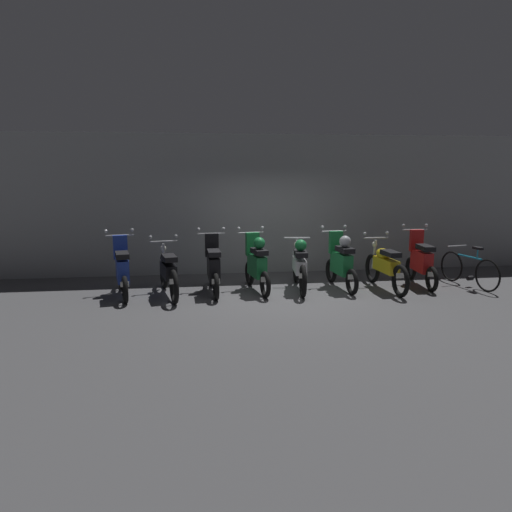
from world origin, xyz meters
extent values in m
plane|color=#4C4C4F|center=(0.00, 0.00, 0.00)|extent=(80.00, 80.00, 0.00)
cube|color=gray|center=(0.00, 2.49, 1.65)|extent=(16.00, 0.30, 3.31)
torus|color=black|center=(-3.24, 1.01, 0.27)|extent=(0.19, 0.54, 0.53)
torus|color=black|center=(-3.02, -0.11, 0.27)|extent=(0.19, 0.54, 0.53)
cube|color=#1E389E|center=(-3.13, 0.45, 0.54)|extent=(0.36, 0.76, 0.44)
cube|color=#1E389E|center=(-3.20, 0.79, 0.94)|extent=(0.30, 0.17, 0.48)
cube|color=black|center=(-3.10, 0.29, 0.85)|extent=(0.34, 0.56, 0.10)
cylinder|color=#B7BABF|center=(-3.23, 0.92, 1.16)|extent=(0.56, 0.14, 0.04)
sphere|color=#B7BABF|center=(-3.48, 0.87, 1.26)|extent=(0.07, 0.07, 0.07)
sphere|color=#B7BABF|center=(-2.97, 0.98, 1.26)|extent=(0.07, 0.07, 0.07)
cylinder|color=#B7BABF|center=(-3.23, 0.97, 0.69)|extent=(0.08, 0.16, 0.85)
sphere|color=silver|center=(-3.23, 0.97, 1.01)|extent=(0.12, 0.12, 0.12)
cube|color=white|center=(-3.02, -0.09, 0.36)|extent=(0.16, 0.04, 0.10)
torus|color=black|center=(-2.36, 1.02, 0.33)|extent=(0.22, 0.66, 0.65)
torus|color=black|center=(-2.11, -0.26, 0.33)|extent=(0.22, 0.66, 0.65)
cube|color=black|center=(-2.24, 0.38, 0.52)|extent=(0.38, 0.86, 0.28)
ellipsoid|color=black|center=(-2.27, 0.53, 0.73)|extent=(0.34, 0.48, 0.22)
cube|color=black|center=(-2.20, 0.20, 0.80)|extent=(0.34, 0.56, 0.10)
cylinder|color=#B7BABF|center=(-2.34, 0.91, 1.02)|extent=(0.56, 0.15, 0.04)
sphere|color=#B7BABF|center=(-2.60, 0.86, 1.12)|extent=(0.07, 0.07, 0.07)
sphere|color=#B7BABF|center=(-2.09, 0.96, 1.12)|extent=(0.07, 0.07, 0.07)
cylinder|color=#B7BABF|center=(-2.35, 0.96, 0.65)|extent=(0.09, 0.17, 0.65)
sphere|color=silver|center=(-2.35, 0.96, 0.87)|extent=(0.12, 0.12, 0.12)
cube|color=white|center=(-2.11, -0.23, 0.43)|extent=(0.16, 0.04, 0.10)
torus|color=black|center=(-1.36, 1.04, 0.27)|extent=(0.11, 0.53, 0.53)
torus|color=black|center=(-1.32, -0.10, 0.27)|extent=(0.11, 0.53, 0.53)
cube|color=black|center=(-1.34, 0.47, 0.54)|extent=(0.25, 0.74, 0.44)
cube|color=black|center=(-1.35, 0.81, 0.94)|extent=(0.28, 0.13, 0.48)
cube|color=black|center=(-1.34, 0.31, 0.85)|extent=(0.26, 0.53, 0.10)
cylinder|color=#B7BABF|center=(-1.36, 0.95, 1.16)|extent=(0.56, 0.06, 0.04)
sphere|color=#B7BABF|center=(-1.62, 0.94, 1.26)|extent=(0.07, 0.07, 0.07)
sphere|color=#B7BABF|center=(-1.10, 0.96, 1.26)|extent=(0.07, 0.07, 0.07)
cylinder|color=#B7BABF|center=(-1.36, 1.00, 0.69)|extent=(0.06, 0.15, 0.85)
sphere|color=silver|center=(-1.36, 1.00, 1.01)|extent=(0.12, 0.12, 0.12)
cube|color=white|center=(-1.32, -0.08, 0.36)|extent=(0.16, 0.02, 0.10)
torus|color=black|center=(-0.53, 1.09, 0.27)|extent=(0.17, 0.54, 0.53)
torus|color=black|center=(-0.36, -0.05, 0.27)|extent=(0.17, 0.54, 0.53)
cube|color=#197238|center=(-0.45, 0.52, 0.54)|extent=(0.33, 0.76, 0.44)
cube|color=#197238|center=(-0.50, 0.86, 0.94)|extent=(0.29, 0.16, 0.48)
cube|color=black|center=(-0.42, 0.36, 0.85)|extent=(0.31, 0.55, 0.10)
cylinder|color=#B7BABF|center=(-0.52, 1.00, 1.16)|extent=(0.56, 0.12, 0.04)
sphere|color=#B7BABF|center=(-0.78, 0.96, 1.26)|extent=(0.07, 0.07, 0.07)
sphere|color=#B7BABF|center=(-0.26, 1.04, 1.26)|extent=(0.07, 0.07, 0.07)
cylinder|color=#B7BABF|center=(-0.53, 1.05, 0.69)|extent=(0.08, 0.15, 0.85)
sphere|color=silver|center=(-0.53, 1.05, 1.01)|extent=(0.12, 0.12, 0.12)
cube|color=white|center=(-0.37, -0.02, 0.36)|extent=(0.16, 0.04, 0.10)
sphere|color=#197238|center=(-0.42, 0.36, 1.02)|extent=(0.24, 0.24, 0.24)
torus|color=black|center=(0.52, 1.19, 0.33)|extent=(0.16, 0.66, 0.65)
torus|color=black|center=(0.38, -0.10, 0.33)|extent=(0.16, 0.66, 0.65)
cube|color=silver|center=(0.45, 0.54, 0.52)|extent=(0.31, 0.85, 0.28)
ellipsoid|color=silver|center=(0.46, 0.70, 0.73)|extent=(0.31, 0.47, 0.22)
cube|color=black|center=(0.43, 0.36, 0.80)|extent=(0.29, 0.54, 0.10)
cylinder|color=#B7BABF|center=(0.51, 1.09, 1.02)|extent=(0.56, 0.10, 0.04)
cylinder|color=#B7BABF|center=(0.51, 1.14, 0.65)|extent=(0.07, 0.16, 0.65)
sphere|color=silver|center=(0.51, 1.14, 0.87)|extent=(0.12, 0.12, 0.12)
cube|color=white|center=(0.38, -0.08, 0.43)|extent=(0.16, 0.03, 0.10)
sphere|color=#197238|center=(0.43, 0.36, 0.97)|extent=(0.24, 0.24, 0.24)
torus|color=black|center=(1.29, 1.10, 0.27)|extent=(0.13, 0.54, 0.53)
torus|color=black|center=(1.39, -0.05, 0.27)|extent=(0.13, 0.54, 0.53)
cube|color=#197238|center=(1.34, 0.52, 0.54)|extent=(0.28, 0.75, 0.44)
cube|color=#197238|center=(1.31, 0.87, 0.94)|extent=(0.29, 0.14, 0.48)
cube|color=black|center=(1.36, 0.36, 0.85)|extent=(0.28, 0.54, 0.10)
cylinder|color=#B7BABF|center=(1.30, 1.00, 1.16)|extent=(0.56, 0.08, 0.04)
sphere|color=#B7BABF|center=(1.04, 0.98, 1.26)|extent=(0.07, 0.07, 0.07)
sphere|color=#B7BABF|center=(1.56, 1.03, 1.26)|extent=(0.07, 0.07, 0.07)
cylinder|color=#B7BABF|center=(1.30, 1.05, 0.69)|extent=(0.07, 0.15, 0.85)
sphere|color=silver|center=(1.30, 1.05, 1.01)|extent=(0.12, 0.12, 0.12)
cube|color=white|center=(1.39, -0.03, 0.36)|extent=(0.16, 0.03, 0.10)
sphere|color=#9EA0A8|center=(1.36, 0.36, 1.02)|extent=(0.24, 0.24, 0.24)
torus|color=black|center=(2.20, 0.96, 0.33)|extent=(0.13, 0.65, 0.65)
torus|color=black|center=(2.28, -0.34, 0.33)|extent=(0.13, 0.65, 0.65)
cube|color=gold|center=(2.24, 0.31, 0.52)|extent=(0.27, 0.84, 0.28)
ellipsoid|color=gold|center=(2.23, 0.47, 0.73)|extent=(0.29, 0.45, 0.22)
cube|color=black|center=(2.25, 0.13, 0.80)|extent=(0.27, 0.53, 0.10)
cylinder|color=#B7BABF|center=(2.20, 0.86, 1.02)|extent=(0.56, 0.07, 0.04)
sphere|color=#B7BABF|center=(1.94, 0.84, 1.12)|extent=(0.07, 0.07, 0.07)
sphere|color=#B7BABF|center=(2.46, 0.87, 1.12)|extent=(0.07, 0.07, 0.07)
cylinder|color=#B7BABF|center=(2.20, 0.91, 0.65)|extent=(0.07, 0.16, 0.65)
sphere|color=silver|center=(2.20, 0.91, 0.87)|extent=(0.12, 0.12, 0.12)
cube|color=white|center=(2.27, -0.31, 0.43)|extent=(0.16, 0.02, 0.10)
torus|color=black|center=(3.17, 1.12, 0.27)|extent=(0.13, 0.54, 0.53)
torus|color=black|center=(3.09, -0.03, 0.27)|extent=(0.13, 0.54, 0.53)
cube|color=red|center=(3.13, 0.55, 0.54)|extent=(0.27, 0.75, 0.44)
cube|color=red|center=(3.16, 0.89, 0.94)|extent=(0.29, 0.14, 0.48)
cube|color=black|center=(3.12, 0.39, 0.85)|extent=(0.28, 0.54, 0.10)
cylinder|color=#B7BABF|center=(3.17, 1.03, 1.16)|extent=(0.56, 0.08, 0.04)
sphere|color=#B7BABF|center=(2.91, 1.05, 1.26)|extent=(0.07, 0.07, 0.07)
sphere|color=#B7BABF|center=(3.43, 1.01, 1.26)|extent=(0.07, 0.07, 0.07)
cylinder|color=#B7BABF|center=(3.17, 1.07, 0.69)|extent=(0.07, 0.15, 0.85)
sphere|color=silver|center=(3.17, 1.07, 1.01)|extent=(0.12, 0.12, 0.12)
cube|color=white|center=(3.09, 0.00, 0.36)|extent=(0.16, 0.02, 0.10)
torus|color=black|center=(4.01, 0.87, 0.34)|extent=(0.18, 0.67, 0.68)
torus|color=black|center=(4.22, -0.16, 0.34)|extent=(0.18, 0.67, 0.68)
cylinder|color=teal|center=(4.12, 0.35, 0.64)|extent=(0.17, 0.68, 0.04)
cylinder|color=teal|center=(4.16, 0.15, 0.74)|extent=(0.03, 0.03, 0.22)
cube|color=black|center=(4.16, 0.15, 0.86)|extent=(0.14, 0.24, 0.05)
cylinder|color=#B7BABF|center=(4.04, 0.74, 0.82)|extent=(0.50, 0.13, 0.03)
cylinder|color=black|center=(4.13, 0.30, 0.19)|extent=(0.14, 0.12, 0.10)
camera|label=1|loc=(-1.75, -9.23, 2.47)|focal=34.32mm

